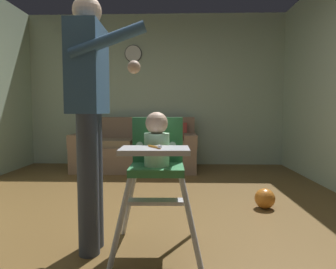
% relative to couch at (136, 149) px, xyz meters
% --- Properties ---
extents(ground, '(6.14, 7.57, 0.10)m').
position_rel_couch_xyz_m(ground, '(0.29, -2.49, -0.38)').
color(ground, brown).
extents(wall_far, '(5.34, 0.06, 2.68)m').
position_rel_couch_xyz_m(wall_far, '(0.29, 0.52, 1.01)').
color(wall_far, '#AEC3AB').
rests_on(wall_far, ground).
extents(couch, '(1.97, 0.86, 0.86)m').
position_rel_couch_xyz_m(couch, '(0.00, 0.00, 0.00)').
color(couch, '#866955').
rests_on(couch, ground).
extents(high_chair, '(0.62, 0.74, 0.96)m').
position_rel_couch_xyz_m(high_chair, '(0.54, -2.92, 0.33)').
color(high_chair, silver).
rests_on(high_chair, ground).
extents(adult_standing, '(0.52, 0.49, 1.72)m').
position_rel_couch_xyz_m(adult_standing, '(0.09, -2.93, 0.64)').
color(adult_standing, '#404759').
rests_on(adult_standing, ground).
extents(toy_ball, '(0.20, 0.20, 0.20)m').
position_rel_couch_xyz_m(toy_ball, '(1.55, -1.99, -0.23)').
color(toy_ball, orange).
rests_on(toy_ball, ground).
extents(wall_clock, '(0.31, 0.04, 0.31)m').
position_rel_couch_xyz_m(wall_clock, '(-0.11, 0.48, 1.65)').
color(wall_clock, white).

